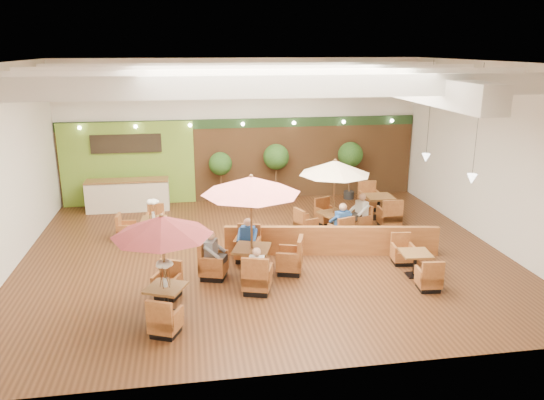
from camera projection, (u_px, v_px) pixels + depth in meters
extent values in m
plane|color=#381E0F|center=(265.00, 254.00, 15.72)|extent=(14.00, 14.00, 0.00)
cube|color=silver|center=(242.00, 131.00, 20.64)|extent=(14.00, 0.04, 5.50)
cube|color=silver|center=(314.00, 235.00, 9.26)|extent=(14.00, 0.04, 5.50)
cube|color=silver|center=(0.00, 172.00, 13.88)|extent=(0.04, 12.00, 5.50)
cube|color=silver|center=(493.00, 155.00, 16.01)|extent=(0.04, 12.00, 5.50)
cube|color=white|center=(264.00, 62.00, 14.18)|extent=(14.00, 12.00, 0.04)
cube|color=brown|center=(243.00, 160.00, 20.90)|extent=(13.90, 0.10, 3.20)
cube|color=#1E3819|center=(242.00, 123.00, 20.49)|extent=(13.90, 0.12, 0.35)
cube|color=olive|center=(128.00, 164.00, 20.17)|extent=(5.00, 0.08, 3.20)
cube|color=black|center=(126.00, 144.00, 19.87)|extent=(2.60, 0.08, 0.70)
cube|color=white|center=(387.00, 82.00, 14.87)|extent=(0.60, 11.00, 0.60)
cube|color=white|center=(293.00, 86.00, 10.49)|extent=(13.60, 0.12, 0.45)
cube|color=white|center=(272.00, 79.00, 13.04)|extent=(13.60, 0.12, 0.45)
cube|color=white|center=(258.00, 73.00, 15.51)|extent=(13.60, 0.12, 0.45)
cube|color=white|center=(247.00, 70.00, 18.07)|extent=(13.60, 0.12, 0.45)
cylinder|color=black|center=(478.00, 122.00, 14.56)|extent=(0.01, 0.01, 3.20)
cone|color=white|center=(472.00, 179.00, 15.01)|extent=(0.28, 0.28, 0.28)
cylinder|color=black|center=(430.00, 110.00, 17.41)|extent=(0.01, 0.01, 3.20)
cone|color=white|center=(426.00, 158.00, 17.85)|extent=(0.28, 0.28, 0.28)
sphere|color=#FFEAC6|center=(79.00, 128.00, 19.35)|extent=(0.14, 0.14, 0.14)
sphere|color=#FFEAC6|center=(136.00, 126.00, 19.66)|extent=(0.14, 0.14, 0.14)
sphere|color=#FFEAC6|center=(190.00, 125.00, 19.96)|extent=(0.14, 0.14, 0.14)
sphere|color=#FFEAC6|center=(243.00, 124.00, 20.27)|extent=(0.14, 0.14, 0.14)
sphere|color=#FFEAC6|center=(294.00, 123.00, 20.57)|extent=(0.14, 0.14, 0.14)
sphere|color=#FFEAC6|center=(344.00, 122.00, 20.88)|extent=(0.14, 0.14, 0.14)
sphere|color=#FFEAC6|center=(392.00, 121.00, 21.18)|extent=(0.14, 0.14, 0.14)
cube|color=beige|center=(128.00, 196.00, 19.73)|extent=(3.00, 0.70, 1.10)
cube|color=brown|center=(127.00, 180.00, 19.56)|extent=(3.00, 0.75, 0.06)
cube|color=brown|center=(331.00, 241.00, 15.54)|extent=(6.21, 1.20, 0.87)
cube|color=brown|center=(166.00, 288.00, 11.96)|extent=(1.05, 1.05, 0.06)
cylinder|color=black|center=(166.00, 301.00, 12.05)|extent=(0.09, 0.09, 0.62)
cube|color=black|center=(167.00, 314.00, 12.14)|extent=(0.56, 0.56, 0.04)
cube|color=brown|center=(165.00, 323.00, 11.23)|extent=(0.77, 0.77, 0.30)
cube|color=brown|center=(169.00, 316.00, 10.95)|extent=(0.57, 0.32, 0.65)
cube|color=brown|center=(153.00, 313.00, 11.24)|extent=(0.28, 0.50, 0.26)
cube|color=brown|center=(177.00, 316.00, 11.11)|extent=(0.28, 0.50, 0.26)
cube|color=black|center=(166.00, 332.00, 11.29)|extent=(0.68, 0.68, 0.13)
cube|color=brown|center=(168.00, 287.00, 12.91)|extent=(0.77, 0.77, 0.30)
cube|color=brown|center=(163.00, 273.00, 13.03)|extent=(0.57, 0.32, 0.65)
cube|color=brown|center=(178.00, 281.00, 12.79)|extent=(0.28, 0.50, 0.26)
cube|color=brown|center=(157.00, 278.00, 12.93)|extent=(0.28, 0.50, 0.26)
cube|color=black|center=(168.00, 295.00, 12.97)|extent=(0.68, 0.68, 0.13)
cylinder|color=brown|center=(164.00, 267.00, 11.82)|extent=(0.06, 0.06, 2.34)
cone|color=#531819|center=(162.00, 226.00, 11.55)|extent=(2.24, 2.24, 0.45)
sphere|color=brown|center=(161.00, 216.00, 11.48)|extent=(0.10, 0.10, 0.10)
cylinder|color=silver|center=(165.00, 282.00, 11.92)|extent=(0.10, 0.10, 0.22)
cube|color=brown|center=(252.00, 248.00, 14.00)|extent=(1.14, 1.14, 0.06)
cylinder|color=black|center=(252.00, 262.00, 14.11)|extent=(0.11, 0.11, 0.71)
cube|color=black|center=(252.00, 275.00, 14.21)|extent=(0.61, 0.61, 0.04)
cube|color=brown|center=(257.00, 280.00, 13.16)|extent=(0.84, 0.84, 0.34)
cube|color=brown|center=(262.00, 273.00, 12.83)|extent=(0.67, 0.30, 0.75)
cube|color=brown|center=(245.00, 272.00, 13.14)|extent=(0.26, 0.59, 0.30)
cube|color=brown|center=(269.00, 273.00, 13.06)|extent=(0.26, 0.59, 0.30)
cube|color=black|center=(257.00, 289.00, 13.23)|extent=(0.74, 0.74, 0.15)
cube|color=brown|center=(248.00, 250.00, 15.10)|extent=(0.84, 0.84, 0.34)
cube|color=brown|center=(244.00, 237.00, 15.25)|extent=(0.67, 0.30, 0.75)
cube|color=brown|center=(258.00, 244.00, 14.99)|extent=(0.26, 0.59, 0.30)
cube|color=brown|center=(237.00, 243.00, 15.08)|extent=(0.26, 0.59, 0.30)
cube|color=black|center=(248.00, 258.00, 15.17)|extent=(0.74, 0.74, 0.15)
cube|color=brown|center=(214.00, 267.00, 13.97)|extent=(0.84, 0.84, 0.34)
cube|color=brown|center=(223.00, 254.00, 14.00)|extent=(0.30, 0.67, 0.75)
cube|color=brown|center=(216.00, 255.00, 14.21)|extent=(0.59, 0.26, 0.30)
cube|color=brown|center=(210.00, 264.00, 13.61)|extent=(0.59, 0.26, 0.30)
cube|color=black|center=(214.00, 275.00, 14.04)|extent=(0.74, 0.74, 0.15)
cube|color=brown|center=(290.00, 262.00, 14.28)|extent=(0.84, 0.84, 0.34)
cube|color=brown|center=(280.00, 252.00, 14.07)|extent=(0.30, 0.67, 0.75)
cube|color=brown|center=(288.00, 259.00, 13.93)|extent=(0.59, 0.26, 0.30)
cube|color=brown|center=(291.00, 250.00, 14.52)|extent=(0.59, 0.26, 0.30)
cube|color=black|center=(290.00, 270.00, 14.35)|extent=(0.74, 0.74, 0.15)
cylinder|color=brown|center=(252.00, 228.00, 13.84)|extent=(0.06, 0.06, 2.69)
cone|color=#CD6563|center=(251.00, 185.00, 13.52)|extent=(2.58, 2.58, 0.45)
sphere|color=brown|center=(251.00, 176.00, 13.45)|extent=(0.10, 0.10, 0.10)
cube|color=brown|center=(333.00, 213.00, 17.22)|extent=(1.05, 1.05, 0.06)
cylinder|color=black|center=(333.00, 223.00, 17.32)|extent=(0.10, 0.10, 0.63)
cube|color=black|center=(333.00, 233.00, 17.41)|extent=(0.55, 0.55, 0.04)
cube|color=brown|center=(341.00, 234.00, 16.47)|extent=(0.76, 0.76, 0.31)
cube|color=brown|center=(341.00, 228.00, 16.15)|extent=(0.59, 0.29, 0.67)
cube|color=brown|center=(334.00, 230.00, 16.29)|extent=(0.25, 0.52, 0.27)
cube|color=brown|center=(348.00, 227.00, 16.55)|extent=(0.25, 0.52, 0.27)
cube|color=black|center=(341.00, 241.00, 16.53)|extent=(0.68, 0.68, 0.13)
cube|color=brown|center=(326.00, 217.00, 18.20)|extent=(0.76, 0.76, 0.31)
cube|color=brown|center=(327.00, 206.00, 18.36)|extent=(0.59, 0.29, 0.67)
cube|color=brown|center=(333.00, 210.00, 18.28)|extent=(0.25, 0.52, 0.27)
cube|color=brown|center=(319.00, 212.00, 18.02)|extent=(0.25, 0.52, 0.27)
cube|color=black|center=(326.00, 223.00, 18.26)|extent=(0.68, 0.68, 0.13)
cube|color=brown|center=(306.00, 226.00, 17.20)|extent=(0.76, 0.76, 0.31)
cube|color=brown|center=(314.00, 219.00, 17.07)|extent=(0.29, 0.59, 0.67)
cube|color=brown|center=(301.00, 219.00, 17.38)|extent=(0.52, 0.25, 0.27)
cube|color=brown|center=(311.00, 223.00, 16.91)|extent=(0.52, 0.25, 0.27)
cube|color=black|center=(306.00, 233.00, 17.26)|extent=(0.68, 0.68, 0.13)
cube|color=brown|center=(360.00, 224.00, 17.47)|extent=(0.76, 0.76, 0.31)
cube|color=brown|center=(352.00, 215.00, 17.44)|extent=(0.29, 0.59, 0.67)
cube|color=brown|center=(365.00, 220.00, 17.19)|extent=(0.52, 0.25, 0.27)
cube|color=brown|center=(355.00, 216.00, 17.65)|extent=(0.52, 0.25, 0.27)
cube|color=black|center=(359.00, 230.00, 17.54)|extent=(0.68, 0.68, 0.13)
cylinder|color=brown|center=(334.00, 198.00, 17.08)|extent=(0.06, 0.06, 2.40)
cone|color=beige|center=(335.00, 167.00, 16.80)|extent=(2.31, 2.31, 0.45)
sphere|color=brown|center=(335.00, 160.00, 16.73)|extent=(0.10, 0.10, 0.10)
cube|color=brown|center=(154.00, 219.00, 16.77)|extent=(0.81, 0.81, 0.05)
cylinder|color=black|center=(154.00, 229.00, 16.86)|extent=(0.09, 0.09, 0.59)
cube|color=black|center=(155.00, 238.00, 16.95)|extent=(0.43, 0.43, 0.04)
cube|color=brown|center=(153.00, 240.00, 16.07)|extent=(0.59, 0.59, 0.29)
cube|color=brown|center=(152.00, 234.00, 15.78)|extent=(0.56, 0.13, 0.63)
cube|color=brown|center=(144.00, 235.00, 16.00)|extent=(0.10, 0.50, 0.25)
cube|color=brown|center=(161.00, 234.00, 16.04)|extent=(0.10, 0.50, 0.25)
cube|color=black|center=(153.00, 246.00, 16.13)|extent=(0.52, 0.52, 0.13)
cube|color=brown|center=(156.00, 222.00, 17.68)|extent=(0.59, 0.59, 0.29)
cube|color=brown|center=(155.00, 212.00, 17.83)|extent=(0.56, 0.13, 0.63)
cube|color=brown|center=(163.00, 217.00, 17.66)|extent=(0.10, 0.50, 0.25)
cube|color=brown|center=(147.00, 217.00, 17.61)|extent=(0.10, 0.50, 0.25)
cube|color=black|center=(156.00, 228.00, 17.74)|extent=(0.52, 0.52, 0.13)
cube|color=brown|center=(127.00, 232.00, 16.75)|extent=(0.59, 0.59, 0.29)
cube|color=brown|center=(134.00, 223.00, 16.72)|extent=(0.13, 0.56, 0.63)
cube|color=brown|center=(128.00, 224.00, 16.94)|extent=(0.50, 0.10, 0.25)
cube|color=brown|center=(125.00, 229.00, 16.45)|extent=(0.50, 0.10, 0.25)
cube|color=black|center=(127.00, 238.00, 16.80)|extent=(0.52, 0.52, 0.13)
cylinder|color=silver|center=(153.00, 215.00, 16.73)|extent=(0.10, 0.10, 0.22)
cube|color=brown|center=(416.00, 253.00, 14.02)|extent=(0.83, 0.83, 0.05)
cylinder|color=black|center=(415.00, 264.00, 14.10)|extent=(0.09, 0.09, 0.59)
cube|color=black|center=(414.00, 275.00, 14.19)|extent=(0.44, 0.44, 0.04)
cube|color=brown|center=(429.00, 280.00, 13.32)|extent=(0.60, 0.60, 0.29)
cube|color=brown|center=(434.00, 274.00, 13.02)|extent=(0.56, 0.14, 0.63)
cube|color=brown|center=(419.00, 274.00, 13.25)|extent=(0.12, 0.50, 0.25)
cube|color=brown|center=(439.00, 273.00, 13.28)|extent=(0.12, 0.50, 0.25)
cube|color=black|center=(428.00, 287.00, 13.37)|extent=(0.54, 0.54, 0.13)
cube|color=brown|center=(402.00, 255.00, 14.93)|extent=(0.60, 0.60, 0.29)
cube|color=brown|center=(399.00, 243.00, 15.07)|extent=(0.56, 0.14, 0.63)
cube|color=brown|center=(412.00, 248.00, 14.90)|extent=(0.12, 0.50, 0.25)
cube|color=brown|center=(393.00, 249.00, 14.86)|extent=(0.12, 0.50, 0.25)
cube|color=black|center=(402.00, 261.00, 14.99)|extent=(0.54, 0.54, 0.13)
cube|color=brown|center=(379.00, 197.00, 18.74)|extent=(0.96, 0.96, 0.07)
cylinder|color=black|center=(379.00, 207.00, 18.85)|extent=(0.11, 0.11, 0.73)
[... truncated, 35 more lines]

